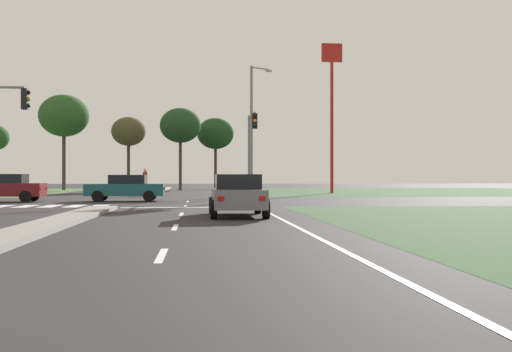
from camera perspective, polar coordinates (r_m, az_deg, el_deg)
name	(u,v)px	position (r m, az deg, el deg)	size (l,w,h in m)	color
ground_plane	(126,202)	(35.12, -12.21, -2.39)	(200.00, 200.00, 0.00)	#282628
grass_verge_far_right	(410,191)	(63.08, 14.38, -1.39)	(35.00, 35.00, 0.01)	#2D4C28
median_island_near	(36,229)	(16.43, -20.11, -4.70)	(1.20, 22.00, 0.14)	gray
median_island_far	(157,191)	(60.00, -9.37, -1.40)	(1.20, 36.00, 0.14)	#ADA89E
lane_dash_near	(161,255)	(10.81, -8.92, -7.43)	(0.14, 2.00, 0.01)	silver
lane_dash_second	(175,227)	(16.77, -7.66, -4.83)	(0.14, 2.00, 0.01)	silver
lane_dash_third	(181,214)	(22.75, -7.06, -3.60)	(0.14, 2.00, 0.01)	silver
lane_dash_fourth	(185,207)	(28.74, -6.71, -2.88)	(0.14, 2.00, 0.01)	silver
lane_dash_fifth	(188,202)	(34.74, -6.49, -2.41)	(0.14, 2.00, 0.01)	silver
edge_line_right	(295,226)	(17.11, 3.68, -4.74)	(0.14, 24.00, 0.01)	silver
stop_bar_near	(191,207)	(27.88, -6.14, -2.97)	(6.40, 0.50, 0.01)	silver
crosswalk_bar_second	(0,206)	(31.13, -23.01, -2.66)	(0.70, 2.80, 0.01)	silver
crosswalk_bar_third	(25,206)	(30.80, -20.97, -2.69)	(0.70, 2.80, 0.01)	silver
crosswalk_bar_fourth	(50,206)	(30.52, -18.89, -2.72)	(0.70, 2.80, 0.01)	silver
crosswalk_bar_fifth	(75,206)	(30.27, -16.77, -2.74)	(0.70, 2.80, 0.01)	silver
crosswalk_bar_sixth	(99,206)	(30.06, -14.61, -2.76)	(0.70, 2.80, 0.01)	silver
car_navy_near	(136,183)	(62.29, -11.29, -0.69)	(2.06, 4.26, 1.53)	#161E47
car_teal_second	(126,188)	(35.90, -12.20, -1.09)	(4.51, 2.07, 1.53)	#19565B
car_maroon_third	(5,188)	(36.90, -22.61, -1.03)	(4.30, 1.95, 1.58)	maroon
car_grey_fourth	(237,195)	(21.46, -1.77, -1.78)	(1.96, 4.53, 1.49)	slate
traffic_signal_far_right	(251,140)	(40.06, -0.46, 3.46)	(0.32, 4.52, 5.67)	gray
street_lamp_third	(253,124)	(46.06, -0.28, 4.93)	(1.81, 1.11, 9.87)	gray
pedestrian_at_median	(145,178)	(46.00, -10.44, -0.23)	(0.34, 0.34, 1.92)	#232833
fastfood_pole_sign	(332,86)	(53.84, 7.17, 8.48)	(1.80, 0.40, 13.13)	red
treeline_second	(64,116)	(70.01, -17.70, 5.43)	(5.44, 5.44, 10.52)	#423323
treeline_third	(129,132)	(72.21, -11.96, 4.10)	(3.98, 3.98, 8.48)	#423323
treeline_fourth	(180,126)	(67.33, -7.16, 4.74)	(4.52, 4.52, 9.07)	#423323
treeline_fifth	(216,134)	(71.93, -3.85, 4.00)	(4.35, 4.35, 8.47)	#423323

